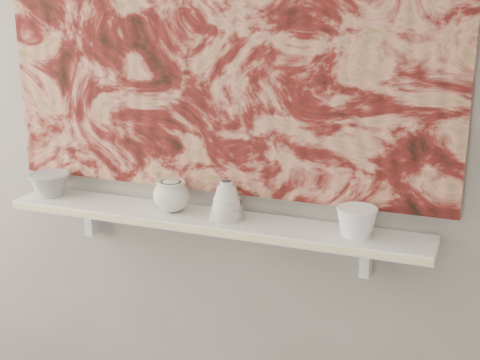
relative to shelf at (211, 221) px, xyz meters
The scene contains 11 objects.
wall_back 0.45m from the shelf, 90.00° to the left, with size 3.60×3.60×0.00m, color gray.
shelf is the anchor object (origin of this frame).
shelf_stripe 0.09m from the shelf, 90.00° to the right, with size 1.40×0.01×0.02m, color beige.
bracket_left 0.50m from the shelf, behind, with size 0.03×0.06×0.12m, color white.
bracket_right 0.50m from the shelf, ahead, with size 0.03×0.06×0.12m, color white.
painting 0.63m from the shelf, 90.00° to the left, with size 1.50×0.03×1.10m, color maroon.
house_motif 0.55m from the shelf, ahead, with size 0.09×0.00×0.08m, color black.
bowl_grey 0.61m from the shelf, behind, with size 0.14×0.14×0.08m, color gray, non-canonical shape.
cup_cream 0.15m from the shelf, behind, with size 0.12×0.12×0.11m, color silver, non-canonical shape.
bell_vessel 0.09m from the shelf, ahead, with size 0.11×0.11×0.12m, color silver, non-canonical shape.
bowl_white 0.47m from the shelf, ahead, with size 0.12×0.12×0.09m, color white, non-canonical shape.
Camera 1 is at (0.81, -0.34, 1.64)m, focal length 50.00 mm.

